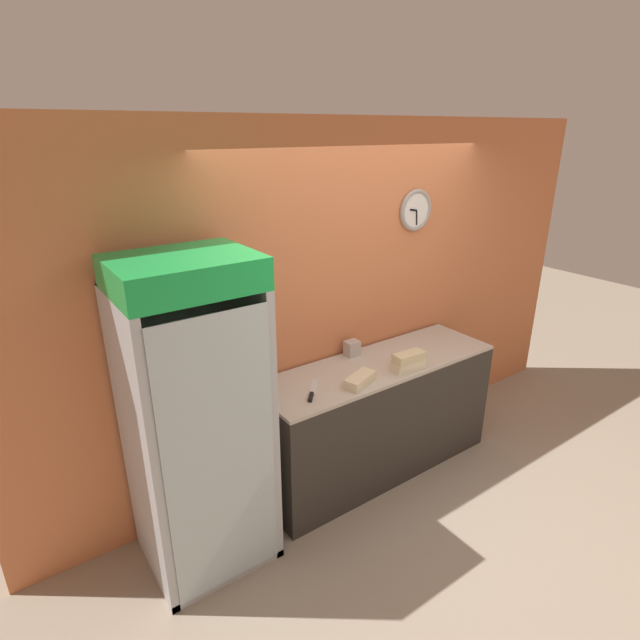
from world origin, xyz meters
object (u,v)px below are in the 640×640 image
object	(u,v)px
sandwich_flat_left	(360,380)
chefs_knife	(312,393)
beverage_cooler	(192,403)
condiment_jar	(258,377)
sandwich_stack_middle	(409,357)
napkin_dispenser	(352,348)
sandwich_stack_bottom	(408,365)

from	to	relation	value
sandwich_flat_left	chefs_knife	size ratio (longest dim) A/B	1.10
sandwich_flat_left	beverage_cooler	bearing A→B (deg)	170.77
beverage_cooler	condiment_jar	distance (m)	0.61
beverage_cooler	sandwich_flat_left	size ratio (longest dim) A/B	7.03
beverage_cooler	sandwich_stack_middle	xyz separation A→B (m)	(1.58, -0.22, -0.05)
sandwich_stack_middle	condiment_jar	world-z (taller)	sandwich_stack_middle
sandwich_flat_left	condiment_jar	xyz separation A→B (m)	(-0.58, 0.41, 0.02)
beverage_cooler	condiment_jar	world-z (taller)	beverage_cooler
napkin_dispenser	sandwich_stack_middle	bearing A→B (deg)	-66.86
beverage_cooler	sandwich_stack_bottom	xyz separation A→B (m)	(1.58, -0.22, -0.11)
sandwich_stack_middle	sandwich_stack_bottom	bearing A→B (deg)	0.00
beverage_cooler	condiment_jar	size ratio (longest dim) A/B	16.50
sandwich_stack_bottom	condiment_jar	xyz separation A→B (m)	(-1.02, 0.44, 0.03)
beverage_cooler	sandwich_stack_middle	distance (m)	1.60
condiment_jar	sandwich_stack_middle	bearing A→B (deg)	-23.24
sandwich_flat_left	chefs_knife	xyz separation A→B (m)	(-0.35, 0.08, -0.03)
sandwich_flat_left	condiment_jar	bearing A→B (deg)	144.94
sandwich_flat_left	condiment_jar	world-z (taller)	condiment_jar
sandwich_flat_left	napkin_dispenser	distance (m)	0.48
sandwich_stack_middle	napkin_dispenser	world-z (taller)	sandwich_stack_middle
condiment_jar	napkin_dispenser	world-z (taller)	condiment_jar
sandwich_stack_bottom	condiment_jar	world-z (taller)	condiment_jar
sandwich_stack_middle	sandwich_flat_left	size ratio (longest dim) A/B	0.89
beverage_cooler	chefs_knife	world-z (taller)	beverage_cooler
sandwich_stack_bottom	sandwich_flat_left	size ratio (longest dim) A/B	0.90
beverage_cooler	sandwich_stack_middle	bearing A→B (deg)	-7.78
sandwich_stack_bottom	sandwich_flat_left	bearing A→B (deg)	176.05
sandwich_stack_middle	sandwich_flat_left	world-z (taller)	sandwich_stack_middle
beverage_cooler	sandwich_flat_left	bearing A→B (deg)	-9.23
sandwich_stack_middle	chefs_knife	bearing A→B (deg)	172.09
napkin_dispenser	chefs_knife	bearing A→B (deg)	-151.58
sandwich_stack_bottom	chefs_knife	distance (m)	0.80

